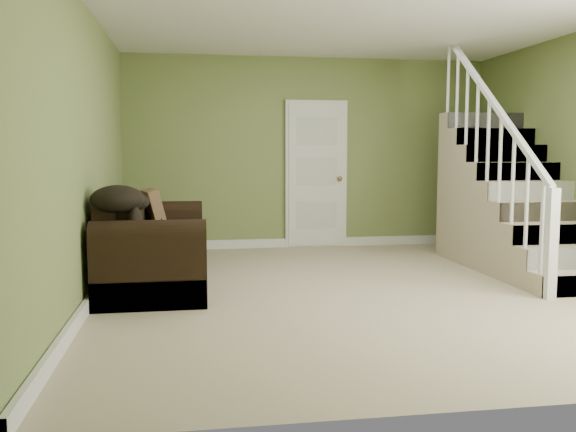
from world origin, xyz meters
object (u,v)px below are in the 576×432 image
object	(u,v)px
sofa	(151,251)
side_table	(136,236)
cat	(171,230)
banana	(175,241)

from	to	relation	value
sofa	side_table	distance (m)	1.16
cat	banana	world-z (taller)	cat
side_table	cat	world-z (taller)	side_table
side_table	cat	size ratio (longest dim) A/B	1.84
banana	cat	bearing A→B (deg)	82.94
sofa	banana	world-z (taller)	sofa
sofa	side_table	xyz separation A→B (m)	(-0.24, 1.13, -0.00)
sofa	banana	xyz separation A→B (m)	(0.25, -0.51, 0.17)
sofa	side_table	size ratio (longest dim) A/B	2.53
side_table	banana	size ratio (longest dim) A/B	4.31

